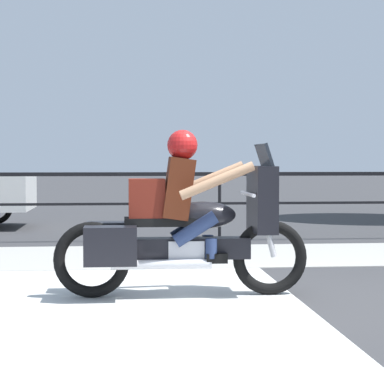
# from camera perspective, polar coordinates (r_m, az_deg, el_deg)

# --- Properties ---
(ground_plane) EXTENTS (120.00, 120.00, 0.00)m
(ground_plane) POSITION_cam_1_polar(r_m,az_deg,el_deg) (6.91, 7.64, -8.45)
(ground_plane) COLOR #38383A
(sidewalk_band) EXTENTS (44.00, 2.40, 0.01)m
(sidewalk_band) POSITION_cam_1_polar(r_m,az_deg,el_deg) (10.21, 3.37, -4.83)
(sidewalk_band) COLOR #A8A59E
(sidewalk_band) RESTS_ON ground
(crosswalk_band) EXTENTS (3.72, 6.00, 0.01)m
(crosswalk_band) POSITION_cam_1_polar(r_m,az_deg,el_deg) (6.55, -7.30, -9.03)
(crosswalk_band) COLOR silver
(crosswalk_band) RESTS_ON ground
(fence_railing) EXTENTS (36.00, 0.05, 1.10)m
(fence_railing) POSITION_cam_1_polar(r_m,az_deg,el_deg) (11.86, 2.12, 0.40)
(fence_railing) COLOR black
(fence_railing) RESTS_ON ground
(motorcycle) EXTENTS (2.43, 0.76, 1.59)m
(motorcycle) POSITION_cam_1_polar(r_m,az_deg,el_deg) (7.13, -0.72, -2.40)
(motorcycle) COLOR black
(motorcycle) RESTS_ON ground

